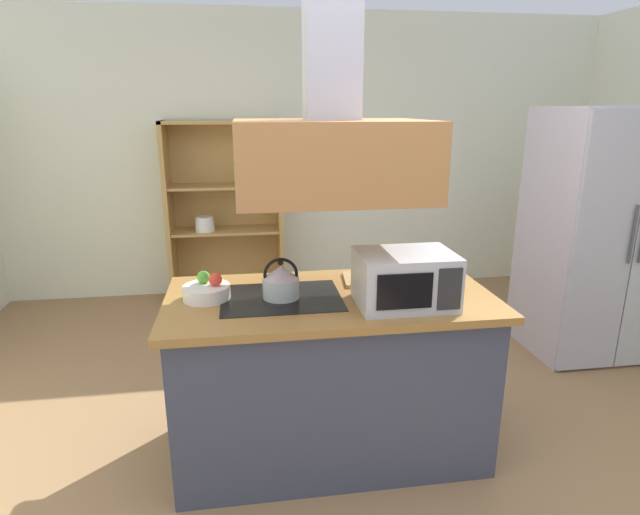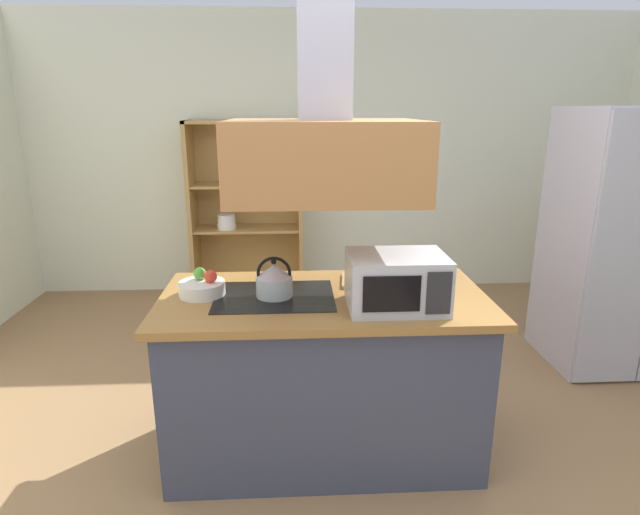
{
  "view_description": "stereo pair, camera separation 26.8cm",
  "coord_description": "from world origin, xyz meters",
  "views": [
    {
      "loc": [
        -0.65,
        -2.18,
        1.82
      ],
      "look_at": [
        -0.23,
        0.61,
        1.0
      ],
      "focal_mm": 28.98,
      "sensor_mm": 36.0,
      "label": 1
    },
    {
      "loc": [
        -0.38,
        -2.2,
        1.82
      ],
      "look_at": [
        -0.23,
        0.61,
        1.0
      ],
      "focal_mm": 28.98,
      "sensor_mm": 36.0,
      "label": 2
    }
  ],
  "objects": [
    {
      "name": "cutting_board",
      "position": [
        0.05,
        0.45,
        0.91
      ],
      "size": [
        0.36,
        0.27,
        0.02
      ],
      "primitive_type": "cube",
      "rotation": [
        0.0,
        0.0,
        -0.1
      ],
      "color": "#AE854F",
      "rests_on": "kitchen_island"
    },
    {
      "name": "ground_plane",
      "position": [
        0.0,
        0.0,
        0.0
      ],
      "size": [
        7.8,
        7.8,
        0.0
      ],
      "primitive_type": "plane",
      "color": "#946E48"
    },
    {
      "name": "kitchen_island",
      "position": [
        -0.23,
        0.26,
        0.45
      ],
      "size": [
        1.67,
        0.84,
        0.9
      ],
      "color": "#3B4053",
      "rests_on": "ground"
    },
    {
      "name": "refrigerator",
      "position": [
        1.95,
        1.2,
        0.92
      ],
      "size": [
        0.9,
        0.77,
        1.83
      ],
      "color": "#BDB6C8",
      "rests_on": "ground"
    },
    {
      "name": "fruit_bowl",
      "position": [
        -0.85,
        0.31,
        0.94
      ],
      "size": [
        0.24,
        0.24,
        0.13
      ],
      "color": "silver",
      "rests_on": "kitchen_island"
    },
    {
      "name": "kettle",
      "position": [
        -0.48,
        0.26,
        0.99
      ],
      "size": [
        0.19,
        0.19,
        0.21
      ],
      "color": "#B1BCBB",
      "rests_on": "kitchen_island"
    },
    {
      "name": "range_hood",
      "position": [
        -0.23,
        0.26,
        1.71
      ],
      "size": [
        0.9,
        0.7,
        1.29
      ],
      "color": "#B47842"
    },
    {
      "name": "wall_back",
      "position": [
        0.0,
        3.0,
        1.35
      ],
      "size": [
        6.0,
        0.12,
        2.7
      ],
      "primitive_type": "cube",
      "color": "silver",
      "rests_on": "ground"
    },
    {
      "name": "microwave",
      "position": [
        0.1,
        0.09,
        1.03
      ],
      "size": [
        0.46,
        0.35,
        0.26
      ],
      "color": "#B7BABF",
      "rests_on": "kitchen_island"
    },
    {
      "name": "dish_cabinet",
      "position": [
        -0.83,
        2.78,
        0.75
      ],
      "size": [
        1.08,
        0.4,
        1.71
      ],
      "color": "tan",
      "rests_on": "ground"
    }
  ]
}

